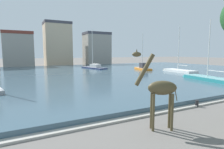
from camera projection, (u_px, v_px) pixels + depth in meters
harbor_water at (65, 75)px, 31.49m from camera, size 87.43×44.59×0.42m
quay_edge_coping at (148, 115)px, 11.61m from camera, size 87.43×0.50×0.12m
giraffe_statue at (160, 89)px, 9.24m from camera, size 2.27×1.32×4.14m
sailboat_white at (177, 72)px, 34.61m from camera, size 2.55×7.32×9.04m
sailboat_navy at (93, 68)px, 42.73m from camera, size 3.94×8.82×9.49m
sailboat_orange at (142, 69)px, 38.80m from camera, size 3.12×6.27×8.10m
sailboat_teal at (206, 80)px, 24.19m from camera, size 3.15×8.73×8.24m
mooring_bollard at (197, 103)px, 13.46m from camera, size 0.24×0.24×0.50m
townhouse_corner_house at (19, 50)px, 50.05m from camera, size 7.54×7.57×9.66m
townhouse_tall_gabled at (58, 44)px, 57.51m from camera, size 8.05×6.71×13.53m
townhouse_wide_warehouse at (97, 49)px, 60.00m from camera, size 8.13×5.94×10.62m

